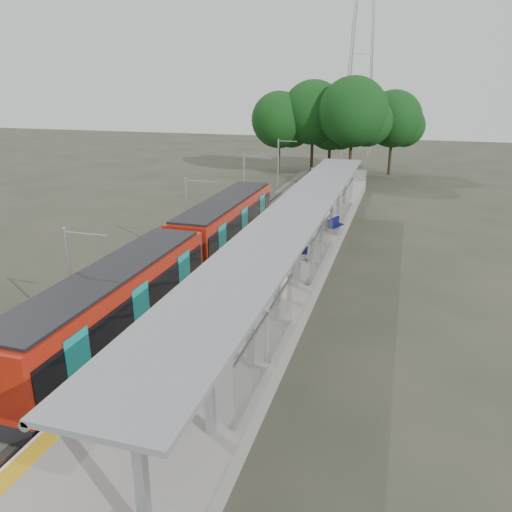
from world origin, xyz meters
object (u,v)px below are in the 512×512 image
(bench_far, at_px, (335,225))
(litter_bin, at_px, (296,271))
(train, at_px, (182,254))
(info_pillar_far, at_px, (326,219))
(info_pillar_near, at_px, (283,283))
(bench_mid, at_px, (302,249))

(bench_far, relative_size, litter_bin, 1.67)
(train, bearing_deg, info_pillar_far, 59.09)
(info_pillar_far, distance_m, litter_bin, 9.96)
(train, relative_size, litter_bin, 28.66)
(info_pillar_near, bearing_deg, info_pillar_far, 105.71)
(info_pillar_far, bearing_deg, train, -124.40)
(info_pillar_near, bearing_deg, train, 179.66)
(info_pillar_far, bearing_deg, bench_far, -27.87)
(info_pillar_far, bearing_deg, info_pillar_near, -94.18)
(bench_mid, height_order, info_pillar_near, info_pillar_near)
(train, distance_m, bench_far, 12.48)
(info_pillar_near, bearing_deg, bench_mid, 109.19)
(train, xyz_separation_m, bench_mid, (5.90, 4.41, -0.53))
(info_pillar_far, bearing_deg, bench_mid, -97.69)
(bench_mid, distance_m, bench_far, 6.01)
(train, distance_m, info_pillar_near, 6.48)
(train, distance_m, bench_mid, 7.38)
(info_pillar_far, height_order, litter_bin, info_pillar_far)
(train, distance_m, info_pillar_far, 12.37)
(bench_mid, xyz_separation_m, litter_bin, (0.42, -3.75, -0.04))
(train, height_order, info_pillar_near, train)
(info_pillar_far, bearing_deg, litter_bin, -93.67)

